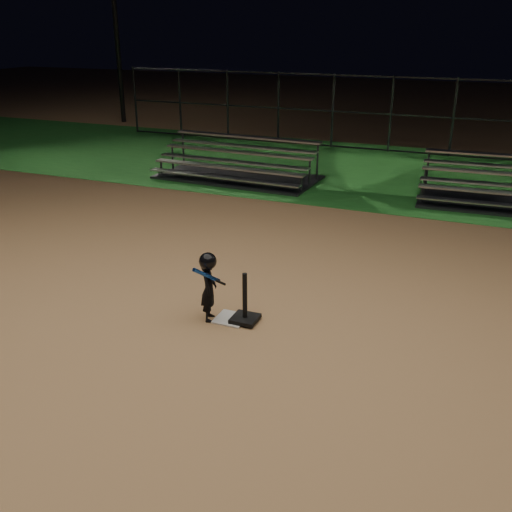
{
  "coord_description": "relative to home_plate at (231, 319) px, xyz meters",
  "views": [
    {
      "loc": [
        3.25,
        -7.01,
        4.15
      ],
      "look_at": [
        0.0,
        1.0,
        0.65
      ],
      "focal_mm": 40.82,
      "sensor_mm": 36.0,
      "label": 1
    }
  ],
  "objects": [
    {
      "name": "grass_strip",
      "position": [
        0.0,
        10.0,
        -0.01
      ],
      "size": [
        60.0,
        8.0,
        0.01
      ],
      "primitive_type": "cube",
      "color": "#1E5C20",
      "rests_on": "ground"
    },
    {
      "name": "bleacher_left",
      "position": [
        -3.29,
        7.69,
        0.21
      ],
      "size": [
        4.57,
        2.39,
        1.1
      ],
      "rotation": [
        0.0,
        0.0,
        -0.05
      ],
      "color": "#B3B3B8",
      "rests_on": "ground"
    },
    {
      "name": "batting_tee",
      "position": [
        0.23,
        0.01,
        0.15
      ],
      "size": [
        0.38,
        0.38,
        0.76
      ],
      "color": "black",
      "rests_on": "home_plate"
    },
    {
      "name": "home_plate",
      "position": [
        0.0,
        0.0,
        0.0
      ],
      "size": [
        0.45,
        0.45,
        0.02
      ],
      "primitive_type": "cube",
      "color": "beige",
      "rests_on": "ground"
    },
    {
      "name": "child_batter",
      "position": [
        -0.3,
        -0.11,
        0.56
      ],
      "size": [
        0.43,
        0.59,
        1.07
      ],
      "rotation": [
        0.0,
        0.0,
        1.91
      ],
      "color": "black",
      "rests_on": "ground"
    },
    {
      "name": "light_pole_left",
      "position": [
        -12.0,
        14.94,
        4.93
      ],
      "size": [
        0.9,
        0.53,
        8.3
      ],
      "color": "#2D2D30",
      "rests_on": "ground"
    },
    {
      "name": "backstop_fence",
      "position": [
        0.0,
        13.0,
        1.24
      ],
      "size": [
        20.08,
        0.08,
        2.5
      ],
      "color": "#38383D",
      "rests_on": "ground"
    },
    {
      "name": "ground",
      "position": [
        0.0,
        0.0,
        -0.01
      ],
      "size": [
        80.0,
        80.0,
        0.0
      ],
      "primitive_type": "plane",
      "color": "#B07F50",
      "rests_on": "ground"
    }
  ]
}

